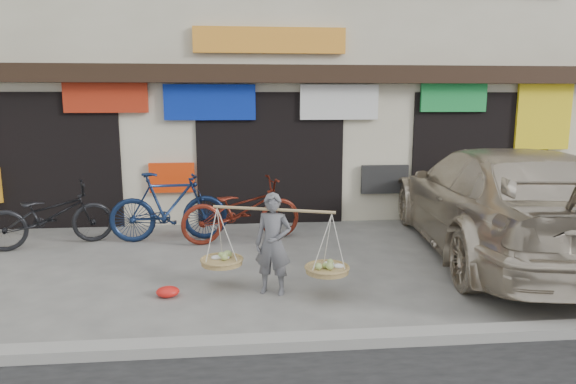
{
  "coord_description": "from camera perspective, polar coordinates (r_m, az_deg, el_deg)",
  "views": [
    {
      "loc": [
        -0.65,
        -6.99,
        2.59
      ],
      "look_at": [
        0.11,
        0.9,
        1.13
      ],
      "focal_mm": 32.0,
      "sensor_mm": 36.0,
      "label": 1
    }
  ],
  "objects": [
    {
      "name": "ground",
      "position": [
        7.48,
        -0.2,
        -9.81
      ],
      "size": [
        70.0,
        70.0,
        0.0
      ],
      "primitive_type": "plane",
      "color": "slate",
      "rests_on": "ground"
    },
    {
      "name": "kerb",
      "position": [
        5.63,
        1.77,
        -16.26
      ],
      "size": [
        70.0,
        0.25,
        0.12
      ],
      "primitive_type": "cube",
      "color": "gray",
      "rests_on": "ground"
    },
    {
      "name": "shophouse_block",
      "position": [
        13.45,
        -2.82,
        14.08
      ],
      "size": [
        14.0,
        6.32,
        7.0
      ],
      "color": "beige",
      "rests_on": "ground"
    },
    {
      "name": "street_vendor",
      "position": [
        6.84,
        -1.66,
        -6.3
      ],
      "size": [
        1.94,
        1.03,
        1.36
      ],
      "rotation": [
        0.0,
        0.0,
        -0.33
      ],
      "color": "slate",
      "rests_on": "ground"
    },
    {
      "name": "bike_0",
      "position": [
        9.92,
        -24.97,
        -2.35
      ],
      "size": [
        2.26,
        1.46,
        1.12
      ],
      "primitive_type": "imported",
      "rotation": [
        0.0,
        0.0,
        1.94
      ],
      "color": "black",
      "rests_on": "ground"
    },
    {
      "name": "bike_1",
      "position": [
        9.58,
        -13.1,
        -1.6
      ],
      "size": [
        2.16,
        0.78,
        1.27
      ],
      "primitive_type": "imported",
      "rotation": [
        0.0,
        0.0,
        1.66
      ],
      "color": "#101F3D",
      "rests_on": "ground"
    },
    {
      "name": "bike_2",
      "position": [
        9.36,
        -5.19,
        -2.01
      ],
      "size": [
        2.33,
        1.29,
        1.16
      ],
      "primitive_type": "imported",
      "rotation": [
        0.0,
        0.0,
        1.82
      ],
      "color": "#5B1A0F",
      "rests_on": "ground"
    },
    {
      "name": "suv",
      "position": [
        9.22,
        22.37,
        -0.9
      ],
      "size": [
        3.22,
        6.46,
        1.8
      ],
      "rotation": [
        0.0,
        0.0,
        3.03
      ],
      "color": "beige",
      "rests_on": "ground"
    },
    {
      "name": "red_bag",
      "position": [
        7.06,
        -13.21,
        -10.74
      ],
      "size": [
        0.31,
        0.25,
        0.14
      ],
      "primitive_type": "ellipsoid",
      "color": "red",
      "rests_on": "ground"
    }
  ]
}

